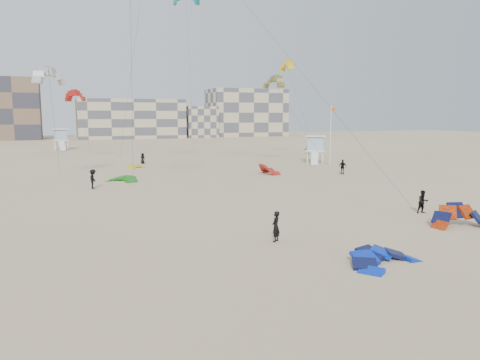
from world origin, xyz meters
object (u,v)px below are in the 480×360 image
object	(u,v)px
kite_ground_orange	(460,227)
kite_ground_blue	(384,264)
lifeguard_tower_near	(315,149)
kitesurfer_main	(276,226)

from	to	relation	value
kite_ground_orange	kite_ground_blue	bearing A→B (deg)	-139.11
lifeguard_tower_near	kite_ground_orange	bearing A→B (deg)	-75.76
lifeguard_tower_near	kitesurfer_main	bearing A→B (deg)	-91.46
kite_ground_blue	kite_ground_orange	size ratio (longest dim) A/B	1.09
kite_ground_orange	kitesurfer_main	world-z (taller)	kite_ground_orange
kite_ground_orange	lifeguard_tower_near	xyz separation A→B (m)	(11.90, 38.52, 2.03)
kite_ground_blue	kite_ground_orange	bearing A→B (deg)	6.76
kitesurfer_main	kite_ground_orange	bearing A→B (deg)	132.51
kitesurfer_main	lifeguard_tower_near	xyz separation A→B (m)	(24.19, 37.44, 1.17)
kite_ground_orange	lifeguard_tower_near	world-z (taller)	lifeguard_tower_near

